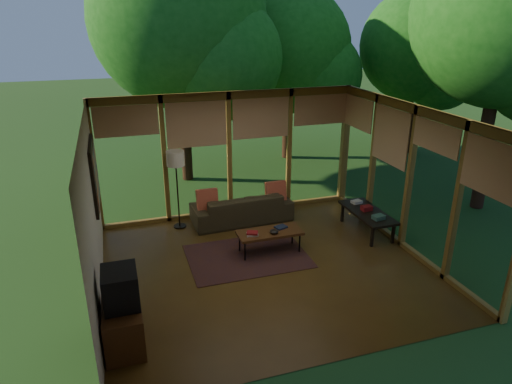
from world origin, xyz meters
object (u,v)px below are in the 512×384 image
object	(u,v)px
television	(120,288)
side_console	(367,213)
sofa	(242,208)
coffee_table	(270,233)
media_cabinet	(123,323)
floor_lamp	(176,163)

from	to	relation	value
television	side_console	distance (m)	5.26
sofa	television	world-z (taller)	television
coffee_table	side_console	distance (m)	2.18
media_cabinet	side_console	distance (m)	5.27
television	coffee_table	bearing A→B (deg)	33.71
sofa	floor_lamp	distance (m)	1.72
floor_lamp	coffee_table	world-z (taller)	floor_lamp
sofa	coffee_table	distance (m)	1.50
sofa	coffee_table	xyz separation A→B (m)	(0.11, -1.49, 0.08)
television	media_cabinet	bearing A→B (deg)	180.00
sofa	floor_lamp	xyz separation A→B (m)	(-1.32, 0.10, 1.10)
television	coffee_table	distance (m)	3.26
coffee_table	side_console	xyz separation A→B (m)	(2.17, 0.21, 0.02)
sofa	media_cabinet	world-z (taller)	sofa
media_cabinet	television	bearing A→B (deg)	0.00
floor_lamp	coffee_table	xyz separation A→B (m)	(1.44, -1.60, -1.01)
television	floor_lamp	size ratio (longest dim) A/B	0.33
television	side_console	xyz separation A→B (m)	(4.85, 2.00, -0.44)
media_cabinet	coffee_table	world-z (taller)	media_cabinet
media_cabinet	floor_lamp	distance (m)	3.78
sofa	side_console	bearing A→B (deg)	148.23
sofa	media_cabinet	size ratio (longest dim) A/B	2.11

